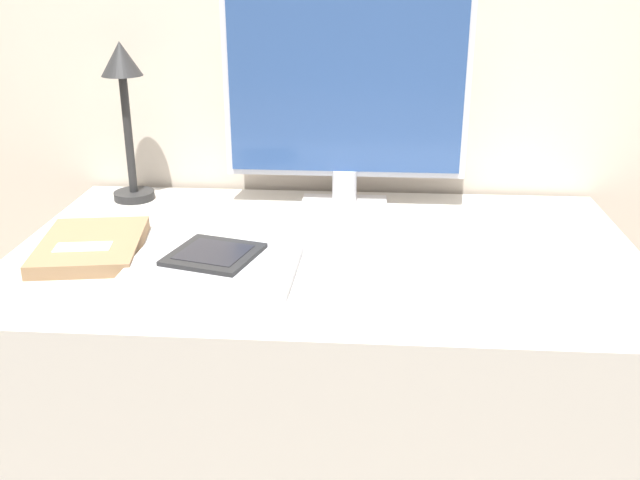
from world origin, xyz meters
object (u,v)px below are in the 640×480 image
notebook (91,246)px  desk_lamp (124,94)px  keyboard (425,263)px  laptop (214,266)px  monitor (346,97)px  ereader (214,254)px

notebook → desk_lamp: bearing=93.8°
notebook → keyboard: bearing=-1.9°
keyboard → notebook: 0.68m
desk_lamp → laptop: bearing=-55.5°
keyboard → notebook: notebook is taller
keyboard → laptop: bearing=-172.4°
monitor → ereader: size_ratio=2.90×
laptop → ereader: ereader is taller
keyboard → desk_lamp: 0.83m
keyboard → ereader: (-0.41, -0.03, 0.02)m
laptop → notebook: 0.28m
ereader → notebook: bearing=168.7°
monitor → laptop: monitor is taller
laptop → notebook: bearing=164.1°
monitor → laptop: bearing=-119.5°
keyboard → laptop: laptop is taller
desk_lamp → notebook: bearing=-86.2°
monitor → notebook: bearing=-146.2°
monitor → ereader: monitor is taller
laptop → desk_lamp: (-0.29, 0.43, 0.25)m
desk_lamp → ereader: bearing=-54.3°
keyboard → desk_lamp: bearing=151.9°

